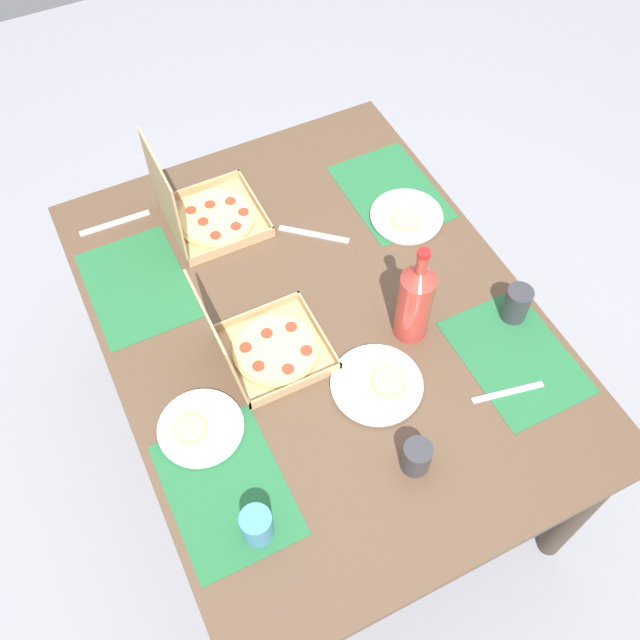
{
  "coord_description": "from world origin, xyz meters",
  "views": [
    {
      "loc": [
        -0.95,
        0.47,
        2.3
      ],
      "look_at": [
        0.0,
        0.0,
        0.73
      ],
      "focal_mm": 39.72,
      "sensor_mm": 36.0,
      "label": 1
    }
  ],
  "objects_px": {
    "plate_near_right": "(406,217)",
    "cup_clear_right": "(416,457)",
    "pizza_box_center": "(264,347)",
    "plate_far_left": "(200,428)",
    "plate_far_right": "(378,385)",
    "pizza_box_edge_far": "(205,213)",
    "soda_bottle": "(415,301)",
    "cup_clear_left": "(257,526)",
    "cup_spare": "(516,304)"
  },
  "relations": [
    {
      "from": "pizza_box_edge_far",
      "to": "soda_bottle",
      "type": "bearing_deg",
      "value": -149.51
    },
    {
      "from": "pizza_box_center",
      "to": "cup_clear_left",
      "type": "height_order",
      "value": "pizza_box_center"
    },
    {
      "from": "pizza_box_center",
      "to": "pizza_box_edge_far",
      "type": "xyz_separation_m",
      "value": [
        0.49,
        -0.03,
        0.0
      ]
    },
    {
      "from": "soda_bottle",
      "to": "cup_clear_left",
      "type": "height_order",
      "value": "soda_bottle"
    },
    {
      "from": "pizza_box_center",
      "to": "plate_near_right",
      "type": "relative_size",
      "value": 1.35
    },
    {
      "from": "pizza_box_center",
      "to": "cup_clear_left",
      "type": "xyz_separation_m",
      "value": [
        -0.41,
        0.2,
        0.0
      ]
    },
    {
      "from": "cup_spare",
      "to": "pizza_box_edge_far",
      "type": "bearing_deg",
      "value": 42.71
    },
    {
      "from": "pizza_box_center",
      "to": "plate_near_right",
      "type": "xyz_separation_m",
      "value": [
        0.25,
        -0.57,
        -0.04
      ]
    },
    {
      "from": "pizza_box_edge_far",
      "to": "plate_far_left",
      "type": "height_order",
      "value": "pizza_box_edge_far"
    },
    {
      "from": "pizza_box_center",
      "to": "plate_far_left",
      "type": "height_order",
      "value": "pizza_box_center"
    },
    {
      "from": "pizza_box_edge_far",
      "to": "soda_bottle",
      "type": "distance_m",
      "value": 0.69
    },
    {
      "from": "plate_far_left",
      "to": "cup_clear_left",
      "type": "relative_size",
      "value": 2.26
    },
    {
      "from": "pizza_box_center",
      "to": "cup_clear_left",
      "type": "bearing_deg",
      "value": 154.42
    },
    {
      "from": "pizza_box_edge_far",
      "to": "plate_far_right",
      "type": "xyz_separation_m",
      "value": [
        -0.7,
        -0.19,
        -0.04
      ]
    },
    {
      "from": "plate_far_right",
      "to": "cup_clear_left",
      "type": "bearing_deg",
      "value": 116.21
    },
    {
      "from": "pizza_box_center",
      "to": "cup_spare",
      "type": "distance_m",
      "value": 0.67
    },
    {
      "from": "plate_far_right",
      "to": "cup_spare",
      "type": "distance_m",
      "value": 0.43
    },
    {
      "from": "plate_far_left",
      "to": "soda_bottle",
      "type": "distance_m",
      "value": 0.61
    },
    {
      "from": "plate_far_left",
      "to": "cup_clear_left",
      "type": "bearing_deg",
      "value": -174.73
    },
    {
      "from": "pizza_box_center",
      "to": "plate_far_right",
      "type": "xyz_separation_m",
      "value": [
        -0.21,
        -0.22,
        -0.04
      ]
    },
    {
      "from": "plate_far_right",
      "to": "plate_far_left",
      "type": "height_order",
      "value": "same"
    },
    {
      "from": "plate_far_right",
      "to": "pizza_box_edge_far",
      "type": "bearing_deg",
      "value": 15.01
    },
    {
      "from": "cup_clear_right",
      "to": "plate_far_left",
      "type": "bearing_deg",
      "value": 53.96
    },
    {
      "from": "cup_spare",
      "to": "cup_clear_left",
      "type": "bearing_deg",
      "value": 105.57
    },
    {
      "from": "plate_near_right",
      "to": "plate_far_right",
      "type": "bearing_deg",
      "value": 142.65
    },
    {
      "from": "pizza_box_edge_far",
      "to": "cup_clear_left",
      "type": "bearing_deg",
      "value": 165.83
    },
    {
      "from": "plate_far_right",
      "to": "cup_clear_right",
      "type": "distance_m",
      "value": 0.22
    },
    {
      "from": "cup_clear_right",
      "to": "pizza_box_center",
      "type": "bearing_deg",
      "value": 24.69
    },
    {
      "from": "plate_far_left",
      "to": "cup_spare",
      "type": "distance_m",
      "value": 0.87
    },
    {
      "from": "soda_bottle",
      "to": "cup_clear_right",
      "type": "height_order",
      "value": "soda_bottle"
    },
    {
      "from": "pizza_box_center",
      "to": "cup_clear_left",
      "type": "relative_size",
      "value": 3.12
    },
    {
      "from": "plate_far_right",
      "to": "plate_far_left",
      "type": "relative_size",
      "value": 1.11
    },
    {
      "from": "soda_bottle",
      "to": "cup_clear_right",
      "type": "bearing_deg",
      "value": 151.41
    },
    {
      "from": "pizza_box_center",
      "to": "plate_far_left",
      "type": "xyz_separation_m",
      "value": [
        -0.12,
        0.22,
        -0.04
      ]
    },
    {
      "from": "cup_clear_left",
      "to": "cup_spare",
      "type": "distance_m",
      "value": 0.88
    },
    {
      "from": "plate_near_right",
      "to": "cup_clear_right",
      "type": "relative_size",
      "value": 2.46
    },
    {
      "from": "pizza_box_edge_far",
      "to": "cup_spare",
      "type": "distance_m",
      "value": 0.91
    },
    {
      "from": "pizza_box_center",
      "to": "plate_far_right",
      "type": "height_order",
      "value": "pizza_box_center"
    },
    {
      "from": "pizza_box_center",
      "to": "soda_bottle",
      "type": "relative_size",
      "value": 0.9
    },
    {
      "from": "plate_far_right",
      "to": "plate_far_left",
      "type": "distance_m",
      "value": 0.45
    },
    {
      "from": "plate_near_right",
      "to": "cup_clear_left",
      "type": "relative_size",
      "value": 2.32
    },
    {
      "from": "cup_clear_right",
      "to": "cup_clear_left",
      "type": "distance_m",
      "value": 0.39
    },
    {
      "from": "pizza_box_center",
      "to": "pizza_box_edge_far",
      "type": "bearing_deg",
      "value": -3.66
    },
    {
      "from": "plate_near_right",
      "to": "cup_clear_right",
      "type": "distance_m",
      "value": 0.77
    },
    {
      "from": "plate_near_right",
      "to": "cup_spare",
      "type": "distance_m",
      "value": 0.43
    },
    {
      "from": "soda_bottle",
      "to": "plate_far_left",
      "type": "bearing_deg",
      "value": 92.59
    },
    {
      "from": "plate_near_right",
      "to": "pizza_box_center",
      "type": "bearing_deg",
      "value": 113.76
    },
    {
      "from": "pizza_box_edge_far",
      "to": "plate_near_right",
      "type": "height_order",
      "value": "pizza_box_edge_far"
    },
    {
      "from": "cup_spare",
      "to": "cup_clear_right",
      "type": "bearing_deg",
      "value": 119.01
    },
    {
      "from": "pizza_box_center",
      "to": "plate_near_right",
      "type": "height_order",
      "value": "pizza_box_center"
    }
  ]
}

